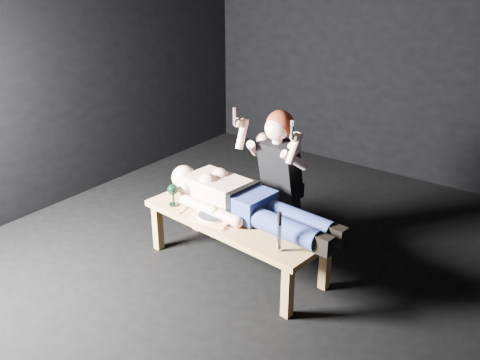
{
  "coord_description": "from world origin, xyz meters",
  "views": [
    {
      "loc": [
        1.94,
        -3.13,
        2.41
      ],
      "look_at": [
        -0.33,
        -0.08,
        0.75
      ],
      "focal_mm": 40.63,
      "sensor_mm": 36.0,
      "label": 1
    }
  ],
  "objects_px": {
    "goblet": "(173,195)",
    "carving_knife": "(279,232)",
    "table": "(236,242)",
    "kneeling_woman": "(285,177)",
    "serving_tray": "(212,218)",
    "lying_man": "(248,200)"
  },
  "relations": [
    {
      "from": "table",
      "to": "goblet",
      "type": "distance_m",
      "value": 0.64
    },
    {
      "from": "table",
      "to": "kneeling_woman",
      "type": "relative_size",
      "value": 1.22
    },
    {
      "from": "table",
      "to": "carving_knife",
      "type": "xyz_separation_m",
      "value": [
        0.54,
        -0.22,
        0.37
      ]
    },
    {
      "from": "serving_tray",
      "to": "lying_man",
      "type": "bearing_deg",
      "value": 48.03
    },
    {
      "from": "lying_man",
      "to": "carving_knife",
      "type": "height_order",
      "value": "carving_knife"
    },
    {
      "from": "table",
      "to": "lying_man",
      "type": "bearing_deg",
      "value": 60.92
    },
    {
      "from": "serving_tray",
      "to": "goblet",
      "type": "height_order",
      "value": "goblet"
    },
    {
      "from": "carving_knife",
      "to": "lying_man",
      "type": "bearing_deg",
      "value": 152.99
    },
    {
      "from": "lying_man",
      "to": "serving_tray",
      "type": "xyz_separation_m",
      "value": [
        -0.19,
        -0.21,
        -0.13
      ]
    },
    {
      "from": "lying_man",
      "to": "serving_tray",
      "type": "bearing_deg",
      "value": -126.64
    },
    {
      "from": "kneeling_woman",
      "to": "goblet",
      "type": "height_order",
      "value": "kneeling_woman"
    },
    {
      "from": "goblet",
      "to": "kneeling_woman",
      "type": "bearing_deg",
      "value": 47.17
    },
    {
      "from": "lying_man",
      "to": "kneeling_woman",
      "type": "height_order",
      "value": "kneeling_woman"
    },
    {
      "from": "carving_knife",
      "to": "table",
      "type": "bearing_deg",
      "value": 162.87
    },
    {
      "from": "serving_tray",
      "to": "carving_knife",
      "type": "xyz_separation_m",
      "value": [
        0.67,
        -0.09,
        0.14
      ]
    },
    {
      "from": "table",
      "to": "serving_tray",
      "type": "distance_m",
      "value": 0.3
    },
    {
      "from": "table",
      "to": "lying_man",
      "type": "relative_size",
      "value": 0.96
    },
    {
      "from": "lying_man",
      "to": "kneeling_woman",
      "type": "bearing_deg",
      "value": 90.88
    },
    {
      "from": "table",
      "to": "kneeling_woman",
      "type": "bearing_deg",
      "value": 85.76
    },
    {
      "from": "lying_man",
      "to": "goblet",
      "type": "relative_size",
      "value": 8.66
    },
    {
      "from": "goblet",
      "to": "carving_knife",
      "type": "relative_size",
      "value": 0.62
    },
    {
      "from": "lying_man",
      "to": "carving_knife",
      "type": "xyz_separation_m",
      "value": [
        0.48,
        -0.3,
        0.01
      ]
    }
  ]
}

